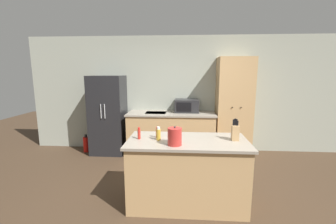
{
  "coord_description": "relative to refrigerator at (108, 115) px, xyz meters",
  "views": [
    {
      "loc": [
        -0.05,
        -2.82,
        1.81
      ],
      "look_at": [
        -0.34,
        1.4,
        1.05
      ],
      "focal_mm": 24.0,
      "sensor_mm": 36.0,
      "label": 1
    }
  ],
  "objects": [
    {
      "name": "back_counter",
      "position": [
        1.41,
        -0.02,
        -0.4
      ],
      "size": [
        1.89,
        0.71,
        0.93
      ],
      "color": "tan",
      "rests_on": "ground_plane"
    },
    {
      "name": "spice_bottle_tall_dark",
      "position": [
        1.08,
        -1.92,
        0.12
      ],
      "size": [
        0.04,
        0.04,
        0.16
      ],
      "color": "#B2281E",
      "rests_on": "kitchen_island"
    },
    {
      "name": "spice_bottle_short_red",
      "position": [
        1.34,
        -1.95,
        0.13
      ],
      "size": [
        0.06,
        0.06,
        0.18
      ],
      "color": "gold",
      "rests_on": "kitchen_island"
    },
    {
      "name": "pantry_cabinet",
      "position": [
        2.75,
        0.05,
        0.19
      ],
      "size": [
        0.73,
        0.55,
        2.11
      ],
      "color": "tan",
      "rests_on": "ground_plane"
    },
    {
      "name": "microwave",
      "position": [
        1.74,
        0.1,
        0.21
      ],
      "size": [
        0.52,
        0.39,
        0.28
      ],
      "color": "#232326",
      "rests_on": "back_counter"
    },
    {
      "name": "knife_block",
      "position": [
        2.35,
        -1.89,
        0.16
      ],
      "size": [
        0.09,
        0.09,
        0.29
      ],
      "color": "tan",
      "rests_on": "kitchen_island"
    },
    {
      "name": "wall_back",
      "position": [
        1.71,
        0.34,
        0.44
      ],
      "size": [
        7.2,
        0.06,
        2.6
      ],
      "color": "#9EA393",
      "rests_on": "ground_plane"
    },
    {
      "name": "kettle",
      "position": [
        1.56,
        -2.14,
        0.16
      ],
      "size": [
        0.18,
        0.18,
        0.24
      ],
      "color": "#B72D28",
      "rests_on": "kitchen_island"
    },
    {
      "name": "fire_extinguisher",
      "position": [
        -0.54,
        -0.02,
        -0.69
      ],
      "size": [
        0.13,
        0.13,
        0.4
      ],
      "color": "red",
      "rests_on": "ground_plane"
    },
    {
      "name": "kitchen_island",
      "position": [
        1.73,
        -1.92,
        -0.4
      ],
      "size": [
        1.6,
        0.8,
        0.91
      ],
      "color": "tan",
      "rests_on": "ground_plane"
    },
    {
      "name": "ground_plane",
      "position": [
        1.71,
        -1.99,
        -0.86
      ],
      "size": [
        14.0,
        14.0,
        0.0
      ],
      "primitive_type": "plane",
      "color": "#423021"
    },
    {
      "name": "spice_bottle_amber_oil",
      "position": [
        1.31,
        -1.84,
        0.12
      ],
      "size": [
        0.04,
        0.04,
        0.15
      ],
      "color": "#B2281E",
      "rests_on": "kitchen_island"
    },
    {
      "name": "refrigerator",
      "position": [
        0.0,
        0.0,
        0.0
      ],
      "size": [
        0.73,
        0.65,
        1.73
      ],
      "color": "black",
      "rests_on": "ground_plane"
    }
  ]
}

